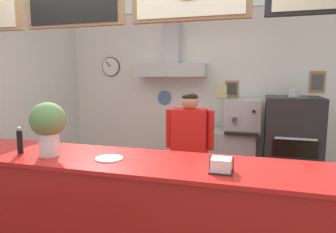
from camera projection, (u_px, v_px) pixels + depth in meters
name	position (u px, v px, depth m)	size (l,w,h in m)	color
back_wall_assembly	(191.00, 92.00, 4.72)	(4.40, 2.74, 2.75)	gray
service_counter	(124.00, 226.00, 2.34)	(3.50, 0.68, 1.09)	#B21916
back_prep_counter	(215.00, 160.00, 4.51)	(1.18, 0.55, 0.92)	#B7BABF
pizza_oven	(291.00, 151.00, 3.95)	(0.68, 0.74, 1.55)	#232326
shop_worker	(189.00, 155.00, 3.37)	(0.55, 0.24, 1.54)	#232328
espresso_machine	(243.00, 116.00, 4.28)	(0.50, 0.56, 0.47)	#B7BABF
potted_rosemary	(207.00, 122.00, 4.48)	(0.18, 0.18, 0.22)	#9E563D
condiment_plate	(109.00, 159.00, 2.25)	(0.21, 0.21, 0.01)	white
pepper_grinder	(20.00, 140.00, 2.41)	(0.05, 0.05, 0.22)	black
napkin_holder	(221.00, 166.00, 1.95)	(0.16, 0.15, 0.11)	#262628
basil_vase	(48.00, 126.00, 2.32)	(0.27, 0.27, 0.43)	silver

